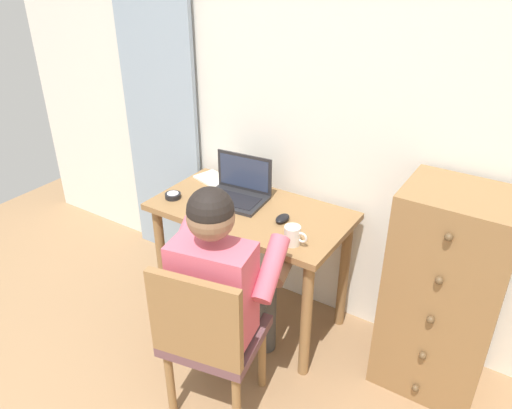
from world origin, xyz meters
TOP-DOWN VIEW (x-y plane):
  - wall_back at (0.00, 2.20)m, footprint 4.80×0.05m
  - curtain_panel at (-1.13, 2.13)m, footprint 0.59×0.03m
  - desk at (-0.24, 1.84)m, footprint 1.08×0.58m
  - dresser at (0.80, 1.94)m, footprint 0.50×0.43m
  - chair at (-0.02, 1.16)m, footprint 0.49×0.47m
  - person_seated at (-0.05, 1.34)m, footprint 0.60×0.64m
  - laptop at (-0.36, 1.90)m, footprint 0.36×0.28m
  - computer_mouse at (-0.02, 1.82)m, footprint 0.06×0.10m
  - desk_clock at (-0.67, 1.71)m, footprint 0.09×0.09m
  - notebook_pad at (-0.63, 2.02)m, footprint 0.24×0.20m
  - coffee_mug at (0.13, 1.66)m, footprint 0.12×0.08m

SIDE VIEW (x-z plane):
  - chair at x=-0.02m, z-range 0.05..0.91m
  - dresser at x=0.80m, z-range 0.00..1.09m
  - desk at x=-0.24m, z-range 0.25..0.99m
  - person_seated at x=-0.05m, z-range 0.07..1.26m
  - notebook_pad at x=-0.63m, z-range 0.75..0.76m
  - desk_clock at x=-0.67m, z-range 0.75..0.78m
  - computer_mouse at x=-0.02m, z-range 0.75..0.78m
  - coffee_mug at x=0.13m, z-range 0.75..0.84m
  - laptop at x=-0.36m, z-range 0.68..0.92m
  - curtain_panel at x=-1.13m, z-range 0.00..2.24m
  - wall_back at x=0.00m, z-range 0.00..2.50m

